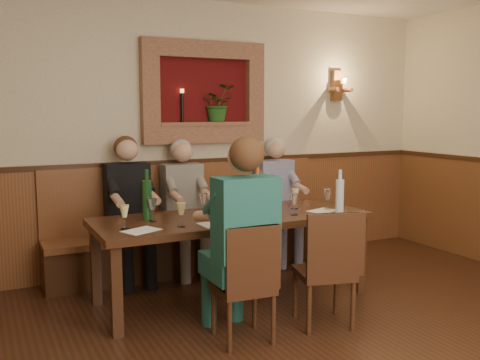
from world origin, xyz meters
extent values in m
cube|color=beige|center=(0.00, 3.00, 1.40)|extent=(6.00, 0.04, 2.80)
cube|color=brown|center=(0.00, 2.98, 0.55)|extent=(6.00, 0.04, 1.10)
cube|color=#381E0F|center=(0.00, 2.98, 1.12)|extent=(6.02, 0.06, 0.05)
cube|color=#510B0D|center=(0.20, 2.98, 1.85)|extent=(1.00, 0.02, 0.70)
cube|color=#9F6851|center=(0.20, 2.94, 2.29)|extent=(1.36, 0.12, 0.18)
cube|color=#9F6851|center=(0.20, 2.94, 1.41)|extent=(1.36, 0.12, 0.18)
cube|color=#9F6851|center=(-0.39, 2.94, 1.85)|extent=(0.18, 0.12, 0.70)
cube|color=#9F6851|center=(0.79, 2.94, 1.85)|extent=(0.18, 0.12, 0.70)
cube|color=#9F6851|center=(0.20, 2.94, 1.52)|extent=(1.00, 0.14, 0.04)
imported|color=#22521C|center=(0.35, 2.94, 1.74)|extent=(0.35, 0.30, 0.39)
cylinder|color=black|center=(-0.05, 2.94, 1.69)|extent=(0.03, 0.03, 0.30)
cylinder|color=#FFBF59|center=(-0.05, 2.94, 1.86)|extent=(0.04, 0.04, 0.04)
cube|color=brown|center=(1.90, 2.95, 1.95)|extent=(0.12, 0.08, 0.35)
cylinder|color=brown|center=(1.80, 2.88, 1.90)|extent=(0.05, 0.18, 0.05)
cylinder|color=brown|center=(2.00, 2.88, 1.90)|extent=(0.05, 0.18, 0.05)
cylinder|color=#FFBF59|center=(1.90, 2.82, 2.00)|extent=(0.06, 0.06, 0.06)
cube|color=black|center=(0.00, 1.85, 0.72)|extent=(2.40, 0.90, 0.06)
cube|color=black|center=(-1.12, 1.48, 0.34)|extent=(0.08, 0.08, 0.69)
cube|color=black|center=(1.12, 1.48, 0.34)|extent=(0.08, 0.08, 0.69)
cube|color=black|center=(-1.12, 2.22, 0.34)|extent=(0.08, 0.08, 0.69)
cube|color=black|center=(1.12, 2.22, 0.34)|extent=(0.08, 0.08, 0.69)
cube|color=#381E0F|center=(0.00, 2.76, 0.20)|extent=(3.00, 0.40, 0.40)
cube|color=brown|center=(0.00, 2.76, 0.42)|extent=(3.00, 0.45, 0.06)
cube|color=brown|center=(0.00, 2.95, 0.78)|extent=(3.00, 0.06, 0.66)
cube|color=black|center=(-0.31, 1.02, 0.19)|extent=(0.40, 0.40, 0.37)
cube|color=black|center=(-0.31, 1.02, 0.39)|extent=(0.42, 0.42, 0.05)
cube|color=black|center=(-0.32, 0.85, 0.65)|extent=(0.39, 0.07, 0.46)
cube|color=black|center=(0.38, 1.00, 0.19)|extent=(0.47, 0.47, 0.39)
cube|color=black|center=(0.38, 1.00, 0.41)|extent=(0.50, 0.50, 0.05)
cube|color=black|center=(0.33, 0.83, 0.68)|extent=(0.40, 0.14, 0.48)
cube|color=black|center=(-0.69, 2.61, 0.23)|extent=(0.42, 0.44, 0.45)
cube|color=black|center=(-0.69, 2.78, 0.88)|extent=(0.42, 0.22, 0.55)
sphere|color=#D8A384|center=(-0.69, 2.74, 1.29)|extent=(0.21, 0.21, 0.21)
sphere|color=#4C2D19|center=(-0.69, 2.79, 1.31)|extent=(0.23, 0.23, 0.23)
cube|color=#5E5A56|center=(-0.13, 2.62, 0.23)|extent=(0.40, 0.42, 0.45)
cube|color=#5E5A56|center=(-0.13, 2.78, 0.86)|extent=(0.40, 0.21, 0.52)
sphere|color=#D8A384|center=(-0.13, 2.74, 1.25)|extent=(0.20, 0.20, 0.20)
sphere|color=#B2B2B2|center=(-0.13, 2.79, 1.27)|extent=(0.22, 0.22, 0.22)
cube|color=navy|center=(0.96, 2.62, 0.23)|extent=(0.40, 0.41, 0.45)
cube|color=navy|center=(0.96, 2.78, 0.86)|extent=(0.40, 0.21, 0.52)
sphere|color=#D8A384|center=(0.96, 2.74, 1.24)|extent=(0.20, 0.20, 0.20)
sphere|color=#B2B2B2|center=(0.96, 2.79, 1.26)|extent=(0.22, 0.22, 0.22)
cube|color=navy|center=(-0.31, 1.16, 0.23)|extent=(0.45, 0.47, 0.45)
cube|color=navy|center=(-0.31, 0.98, 0.91)|extent=(0.45, 0.23, 0.58)
sphere|color=#D8A384|center=(-0.31, 1.02, 1.34)|extent=(0.22, 0.22, 0.22)
sphere|color=#4C2D19|center=(-0.31, 0.97, 1.36)|extent=(0.24, 0.24, 0.24)
cylinder|color=red|center=(-0.03, 1.71, 0.86)|extent=(0.24, 0.24, 0.23)
cylinder|color=#19471E|center=(0.25, 1.84, 0.91)|extent=(0.10, 0.10, 0.32)
cylinder|color=#D75C17|center=(0.25, 1.84, 1.12)|extent=(0.04, 0.04, 0.09)
cylinder|color=#19471E|center=(-0.72, 2.00, 0.92)|extent=(0.09, 0.09, 0.33)
cylinder|color=#19471E|center=(-0.72, 2.00, 1.13)|extent=(0.04, 0.04, 0.09)
cylinder|color=silver|center=(0.88, 1.49, 0.90)|extent=(0.09, 0.09, 0.30)
cylinder|color=silver|center=(0.88, 1.49, 1.10)|extent=(0.04, 0.04, 0.09)
cube|color=white|center=(-0.88, 1.61, 0.75)|extent=(0.32, 0.28, 0.00)
cube|color=white|center=(-0.01, 1.77, 0.75)|extent=(0.35, 0.30, 0.00)
cube|color=white|center=(0.83, 1.67, 0.75)|extent=(0.31, 0.26, 0.00)
cube|color=white|center=(-0.25, 1.57, 0.75)|extent=(0.33, 0.24, 0.00)
camera|label=1|loc=(-1.98, -2.30, 1.66)|focal=40.00mm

